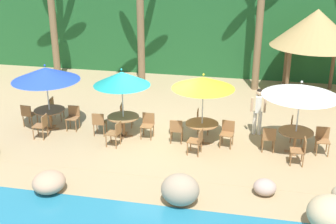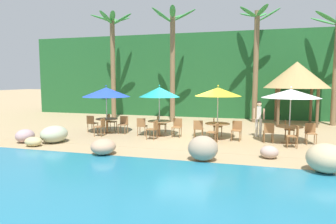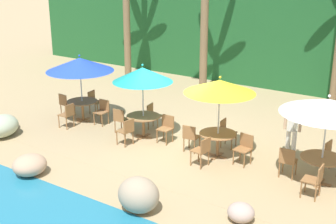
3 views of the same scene
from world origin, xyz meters
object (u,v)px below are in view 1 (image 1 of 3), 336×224
at_px(chair_blue_left, 28,114).
at_px(chair_yellow_left, 176,129).
at_px(chair_yellow_seaward, 227,132).
at_px(umbrella_white, 301,90).
at_px(chair_white_seaward, 323,138).
at_px(chair_blue_inland, 55,107).
at_px(chair_teal_seaward, 148,124).
at_px(chair_teal_right, 115,132).
at_px(chair_white_inland, 295,127).
at_px(chair_blue_seaward, 73,116).
at_px(dining_table_white, 296,135).
at_px(umbrella_blue, 46,74).
at_px(chair_teal_left, 99,122).
at_px(chair_yellow_inland, 201,120).
at_px(dining_table_blue, 50,113).
at_px(chair_teal_inland, 125,113).
at_px(dining_table_teal, 123,120).
at_px(palapa_hut, 316,28).
at_px(chair_yellow_right, 197,140).
at_px(umbrella_yellow, 203,83).
at_px(waiter_in_white, 258,108).
at_px(dining_table_yellow, 202,127).
at_px(chair_white_left, 269,137).
at_px(chair_blue_right, 42,125).
at_px(chair_white_right, 301,149).
at_px(umbrella_teal, 122,78).

xyz_separation_m(chair_blue_left, chair_yellow_left, (5.58, -0.27, 0.00)).
relative_size(chair_yellow_seaward, chair_yellow_left, 1.00).
height_order(umbrella_white, chair_white_seaward, umbrella_white).
height_order(chair_blue_inland, chair_teal_seaward, same).
relative_size(chair_yellow_seaward, chair_white_seaward, 1.00).
height_order(chair_teal_right, chair_white_inland, same).
bearing_deg(chair_blue_seaward, dining_table_white, -2.11).
xyz_separation_m(umbrella_blue, chair_teal_left, (1.97, -0.23, -1.56)).
bearing_deg(chair_blue_seaward, chair_yellow_inland, 7.36).
height_order(umbrella_blue, chair_yellow_left, umbrella_blue).
xyz_separation_m(dining_table_blue, chair_teal_inland, (2.59, 0.74, -0.10)).
relative_size(dining_table_teal, palapa_hut, 0.29).
distance_m(chair_yellow_right, palapa_hut, 8.35).
bearing_deg(chair_teal_right, umbrella_yellow, 16.51).
height_order(dining_table_white, chair_white_seaward, chair_white_seaward).
height_order(umbrella_yellow, waiter_in_white, umbrella_yellow).
height_order(umbrella_blue, chair_white_inland, umbrella_blue).
bearing_deg(dining_table_teal, dining_table_yellow, -0.74).
bearing_deg(umbrella_yellow, dining_table_yellow, -174.64).
relative_size(dining_table_teal, chair_yellow_left, 1.26).
xyz_separation_m(dining_table_blue, umbrella_white, (8.59, -0.16, 1.51)).
distance_m(dining_table_blue, chair_blue_left, 0.86).
relative_size(umbrella_white, chair_white_left, 2.78).
bearing_deg(chair_teal_right, chair_teal_inland, 96.97).
distance_m(chair_teal_left, palapa_hut, 10.06).
relative_size(chair_blue_right, dining_table_teal, 0.79).
bearing_deg(waiter_in_white, chair_yellow_right, -132.29).
bearing_deg(dining_table_blue, chair_white_inland, 4.63).
relative_size(dining_table_blue, chair_teal_seaward, 1.26).
relative_size(chair_teal_left, chair_white_right, 1.00).
height_order(chair_blue_inland, chair_white_seaward, same).
height_order(chair_blue_inland, umbrella_teal, umbrella_teal).
bearing_deg(chair_teal_left, chair_yellow_right, -11.81).
distance_m(dining_table_blue, umbrella_yellow, 5.77).
height_order(chair_teal_left, dining_table_white, chair_teal_left).
bearing_deg(chair_yellow_seaward, chair_blue_inland, 171.74).
bearing_deg(chair_blue_right, chair_white_left, 3.97).
height_order(chair_yellow_right, umbrella_white, umbrella_white).
bearing_deg(chair_blue_right, chair_yellow_left, 7.02).
bearing_deg(chair_white_right, dining_table_white, 96.99).
bearing_deg(palapa_hut, umbrella_teal, -138.29).
bearing_deg(chair_white_inland, dining_table_teal, -172.30).
distance_m(umbrella_teal, chair_teal_inland, 1.81).
xyz_separation_m(chair_yellow_left, umbrella_white, (3.87, 0.12, 1.61)).
distance_m(chair_blue_inland, chair_blue_left, 1.06).
relative_size(chair_teal_right, chair_white_seaward, 1.00).
height_order(dining_table_teal, umbrella_white, umbrella_white).
xyz_separation_m(chair_blue_inland, chair_blue_right, (0.33, -1.68, 0.00)).
relative_size(umbrella_teal, chair_teal_inland, 2.82).
xyz_separation_m(umbrella_blue, chair_white_left, (7.75, -0.32, -1.56)).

